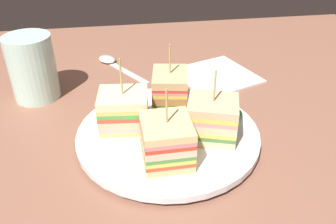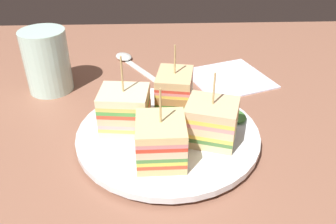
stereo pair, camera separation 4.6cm
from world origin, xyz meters
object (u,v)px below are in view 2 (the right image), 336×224
at_px(sandwich_wedge_2, 125,110).
at_px(sandwich_wedge_3, 161,141).
at_px(napkin, 229,78).
at_px(sandwich_wedge_1, 174,92).
at_px(chip_pile, 176,128).
at_px(sandwich_wedge_0, 211,122).
at_px(spoon, 128,60).
at_px(drinking_glass, 48,66).
at_px(plate, 168,135).

distance_m(sandwich_wedge_2, sandwich_wedge_3, 0.08).
xyz_separation_m(sandwich_wedge_2, napkin, (0.17, 0.17, -0.04)).
xyz_separation_m(sandwich_wedge_1, chip_pile, (-0.00, -0.06, -0.02)).
bearing_deg(napkin, sandwich_wedge_0, -107.88).
bearing_deg(sandwich_wedge_3, napkin, -29.45).
bearing_deg(chip_pile, sandwich_wedge_2, 166.84).
xyz_separation_m(chip_pile, spoon, (-0.08, 0.27, -0.02)).
relative_size(sandwich_wedge_0, drinking_glass, 0.92).
bearing_deg(sandwich_wedge_0, drinking_glass, -17.39).
distance_m(plate, spoon, 0.27).
height_order(plate, chip_pile, chip_pile).
bearing_deg(sandwich_wedge_3, chip_pile, -23.85).
bearing_deg(spoon, drinking_glass, 98.63).
bearing_deg(sandwich_wedge_1, chip_pile, 8.95).
relative_size(plate, sandwich_wedge_1, 2.45).
distance_m(sandwich_wedge_1, sandwich_wedge_2, 0.08).
xyz_separation_m(plate, chip_pile, (0.01, -0.01, 0.01)).
height_order(plate, sandwich_wedge_1, sandwich_wedge_1).
bearing_deg(spoon, chip_pile, 163.94).
xyz_separation_m(sandwich_wedge_1, spoon, (-0.08, 0.21, -0.04)).
bearing_deg(spoon, sandwich_wedge_3, 157.85).
height_order(sandwich_wedge_2, drinking_glass, sandwich_wedge_2).
xyz_separation_m(sandwich_wedge_0, napkin, (0.06, 0.20, -0.04)).
distance_m(plate, sandwich_wedge_0, 0.07).
bearing_deg(sandwich_wedge_2, drinking_glass, 139.11).
xyz_separation_m(sandwich_wedge_1, drinking_glass, (-0.20, 0.10, -0.00)).
relative_size(spoon, napkin, 1.03).
height_order(sandwich_wedge_1, sandwich_wedge_2, sandwich_wedge_2).
relative_size(plate, sandwich_wedge_3, 2.55).
distance_m(sandwich_wedge_2, napkin, 0.25).
bearing_deg(chip_pile, sandwich_wedge_1, 89.06).
xyz_separation_m(sandwich_wedge_2, chip_pile, (0.07, -0.02, -0.02)).
relative_size(sandwich_wedge_2, chip_pile, 1.33).
bearing_deg(drinking_glass, chip_pile, -38.37).
relative_size(chip_pile, napkin, 0.61).
height_order(sandwich_wedge_0, sandwich_wedge_2, sandwich_wedge_2).
distance_m(sandwich_wedge_0, drinking_glass, 0.30).
xyz_separation_m(napkin, drinking_glass, (-0.31, -0.03, 0.04)).
xyz_separation_m(spoon, drinking_glass, (-0.12, -0.11, 0.04)).
distance_m(sandwich_wedge_0, sandwich_wedge_1, 0.09).
distance_m(sandwich_wedge_0, sandwich_wedge_3, 0.07).
bearing_deg(sandwich_wedge_2, sandwich_wedge_3, -49.06).
relative_size(sandwich_wedge_2, napkin, 0.81).
distance_m(sandwich_wedge_3, chip_pile, 0.06).
relative_size(sandwich_wedge_0, chip_pile, 1.19).
relative_size(sandwich_wedge_1, chip_pile, 1.25).
distance_m(spoon, drinking_glass, 0.17).
relative_size(sandwich_wedge_2, spoon, 0.79).
xyz_separation_m(sandwich_wedge_0, sandwich_wedge_1, (-0.04, 0.07, 0.00)).
bearing_deg(sandwich_wedge_1, sandwich_wedge_3, -1.26).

